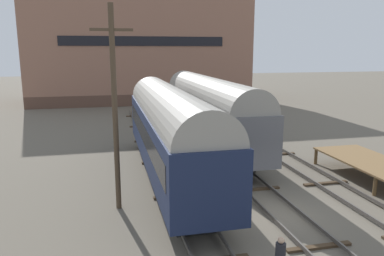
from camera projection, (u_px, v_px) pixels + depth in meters
name	position (u px, v px, depth m)	size (l,w,h in m)	color
ground_plane	(282.00, 214.00, 16.69)	(200.00, 200.00, 0.00)	#60594C
track_left	(193.00, 220.00, 15.76)	(2.60, 60.00, 0.26)	#4C4742
track_middle	(282.00, 211.00, 16.66)	(2.60, 60.00, 0.26)	#4C4742
track_right	(362.00, 203.00, 17.55)	(2.60, 60.00, 0.26)	#4C4742
train_car_navy	(170.00, 128.00, 20.58)	(2.96, 16.91, 5.25)	black
train_car_grey	(208.00, 107.00, 27.94)	(3.02, 18.52, 5.27)	black
utility_pole	(115.00, 107.00, 16.42)	(1.80, 0.24, 9.12)	#473828
warehouse_building	(139.00, 48.00, 54.09)	(29.93, 13.09, 15.16)	brown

